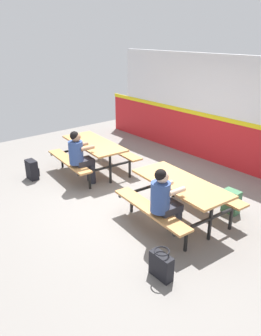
{
  "coord_description": "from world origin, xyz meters",
  "views": [
    {
      "loc": [
        4.52,
        -3.8,
        3.03
      ],
      "look_at": [
        0.0,
        -0.02,
        0.55
      ],
      "focal_mm": 34.33,
      "sensor_mm": 36.0,
      "label": 1
    }
  ],
  "objects_px": {
    "student_further": "(164,198)",
    "picnic_table_right": "(180,191)",
    "satchel_spare": "(232,202)",
    "tote_bag_bright": "(161,265)",
    "backpack_dark": "(32,170)",
    "student_nearer": "(80,154)",
    "picnic_table_left": "(94,149)"
  },
  "relations": [
    {
      "from": "student_nearer",
      "to": "student_further",
      "type": "height_order",
      "value": "same"
    },
    {
      "from": "picnic_table_left",
      "to": "picnic_table_right",
      "type": "distance_m",
      "value": 2.68
    },
    {
      "from": "student_nearer",
      "to": "tote_bag_bright",
      "type": "height_order",
      "value": "student_nearer"
    },
    {
      "from": "backpack_dark",
      "to": "satchel_spare",
      "type": "relative_size",
      "value": 1.0
    },
    {
      "from": "picnic_table_right",
      "to": "backpack_dark",
      "type": "xyz_separation_m",
      "value": [
        -3.28,
        -1.21,
        -0.36
      ]
    },
    {
      "from": "student_nearer",
      "to": "satchel_spare",
      "type": "height_order",
      "value": "student_nearer"
    },
    {
      "from": "picnic_table_left",
      "to": "backpack_dark",
      "type": "distance_m",
      "value": 1.45
    },
    {
      "from": "student_further",
      "to": "backpack_dark",
      "type": "bearing_deg",
      "value": -169.54
    },
    {
      "from": "picnic_table_left",
      "to": "student_nearer",
      "type": "xyz_separation_m",
      "value": [
        0.35,
        -0.59,
        0.13
      ]
    },
    {
      "from": "student_further",
      "to": "tote_bag_bright",
      "type": "distance_m",
      "value": 1.06
    },
    {
      "from": "tote_bag_bright",
      "to": "satchel_spare",
      "type": "bearing_deg",
      "value": 100.11
    },
    {
      "from": "tote_bag_bright",
      "to": "satchel_spare",
      "type": "distance_m",
      "value": 2.22
    },
    {
      "from": "student_nearer",
      "to": "tote_bag_bright",
      "type": "relative_size",
      "value": 2.81
    },
    {
      "from": "picnic_table_right",
      "to": "satchel_spare",
      "type": "height_order",
      "value": "picnic_table_right"
    },
    {
      "from": "student_further",
      "to": "backpack_dark",
      "type": "xyz_separation_m",
      "value": [
        -3.46,
        -0.64,
        -0.49
      ]
    },
    {
      "from": "student_nearer",
      "to": "backpack_dark",
      "type": "relative_size",
      "value": 2.74
    },
    {
      "from": "picnic_table_right",
      "to": "tote_bag_bright",
      "type": "height_order",
      "value": "picnic_table_right"
    },
    {
      "from": "tote_bag_bright",
      "to": "picnic_table_right",
      "type": "bearing_deg",
      "value": 123.3
    },
    {
      "from": "picnic_table_left",
      "to": "picnic_table_right",
      "type": "xyz_separation_m",
      "value": [
        2.68,
        -0.05,
        0.0
      ]
    },
    {
      "from": "satchel_spare",
      "to": "tote_bag_bright",
      "type": "bearing_deg",
      "value": -79.89
    },
    {
      "from": "backpack_dark",
      "to": "satchel_spare",
      "type": "height_order",
      "value": "same"
    },
    {
      "from": "backpack_dark",
      "to": "satchel_spare",
      "type": "bearing_deg",
      "value": 30.13
    },
    {
      "from": "student_further",
      "to": "picnic_table_right",
      "type": "bearing_deg",
      "value": 107.74
    },
    {
      "from": "student_further",
      "to": "tote_bag_bright",
      "type": "xyz_separation_m",
      "value": [
        0.63,
        -0.67,
        -0.51
      ]
    },
    {
      "from": "picnic_table_left",
      "to": "satchel_spare",
      "type": "xyz_separation_m",
      "value": [
        3.11,
        0.88,
        -0.36
      ]
    },
    {
      "from": "picnic_table_left",
      "to": "backpack_dark",
      "type": "relative_size",
      "value": 4.16
    },
    {
      "from": "picnic_table_left",
      "to": "satchel_spare",
      "type": "distance_m",
      "value": 3.25
    },
    {
      "from": "student_further",
      "to": "backpack_dark",
      "type": "height_order",
      "value": "student_further"
    },
    {
      "from": "backpack_dark",
      "to": "satchel_spare",
      "type": "distance_m",
      "value": 4.28
    },
    {
      "from": "picnic_table_right",
      "to": "backpack_dark",
      "type": "relative_size",
      "value": 4.16
    },
    {
      "from": "picnic_table_left",
      "to": "picnic_table_right",
      "type": "height_order",
      "value": "same"
    },
    {
      "from": "satchel_spare",
      "to": "student_nearer",
      "type": "bearing_deg",
      "value": -151.86
    }
  ]
}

